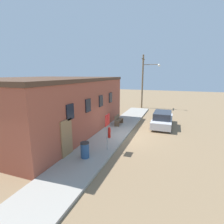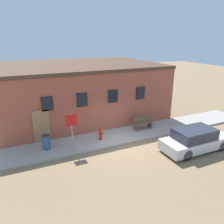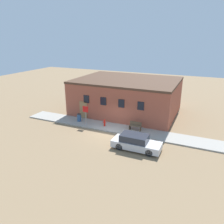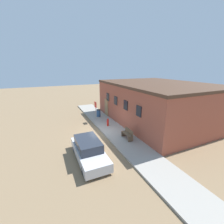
{
  "view_description": "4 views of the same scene",
  "coord_description": "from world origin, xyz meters",
  "px_view_note": "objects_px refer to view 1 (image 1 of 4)",
  "views": [
    {
      "loc": [
        -12.29,
        -3.19,
        4.66
      ],
      "look_at": [
        -0.22,
        1.19,
        1.85
      ],
      "focal_mm": 28.0,
      "sensor_mm": 36.0,
      "label": 1
    },
    {
      "loc": [
        -5.69,
        -10.81,
        6.32
      ],
      "look_at": [
        -0.22,
        1.19,
        1.85
      ],
      "focal_mm": 35.0,
      "sensor_mm": 36.0,
      "label": 2
    },
    {
      "loc": [
        8.73,
        -18.83,
        9.41
      ],
      "look_at": [
        -0.22,
        1.19,
        1.85
      ],
      "focal_mm": 35.0,
      "sensor_mm": 36.0,
      "label": 3
    },
    {
      "loc": [
        12.41,
        -4.52,
        6.05
      ],
      "look_at": [
        -0.22,
        1.19,
        1.85
      ],
      "focal_mm": 24.0,
      "sensor_mm": 36.0,
      "label": 4
    }
  ],
  "objects_px": {
    "bench": "(118,120)",
    "utility_pole": "(144,79)",
    "fire_hydrant": "(109,132)",
    "parked_car": "(162,119)",
    "stop_sign": "(107,125)",
    "trash_bin": "(85,150)"
  },
  "relations": [
    {
      "from": "parked_car",
      "to": "trash_bin",
      "type": "bearing_deg",
      "value": 156.32
    },
    {
      "from": "trash_bin",
      "to": "utility_pole",
      "type": "relative_size",
      "value": 0.12
    },
    {
      "from": "bench",
      "to": "trash_bin",
      "type": "xyz_separation_m",
      "value": [
        -6.74,
        -0.24,
        0.03
      ]
    },
    {
      "from": "bench",
      "to": "parked_car",
      "type": "xyz_separation_m",
      "value": [
        1.29,
        -3.77,
        0.1
      ]
    },
    {
      "from": "bench",
      "to": "trash_bin",
      "type": "bearing_deg",
      "value": -177.94
    },
    {
      "from": "stop_sign",
      "to": "parked_car",
      "type": "xyz_separation_m",
      "value": [
        6.66,
        -2.73,
        -1.03
      ]
    },
    {
      "from": "bench",
      "to": "utility_pole",
      "type": "height_order",
      "value": "utility_pole"
    },
    {
      "from": "fire_hydrant",
      "to": "stop_sign",
      "type": "bearing_deg",
      "value": -162.13
    },
    {
      "from": "trash_bin",
      "to": "parked_car",
      "type": "xyz_separation_m",
      "value": [
        8.03,
        -3.52,
        0.08
      ]
    },
    {
      "from": "stop_sign",
      "to": "bench",
      "type": "xyz_separation_m",
      "value": [
        5.37,
        1.04,
        -1.13
      ]
    },
    {
      "from": "fire_hydrant",
      "to": "utility_pole",
      "type": "height_order",
      "value": "utility_pole"
    },
    {
      "from": "parked_car",
      "to": "utility_pole",
      "type": "bearing_deg",
      "value": 21.24
    },
    {
      "from": "stop_sign",
      "to": "trash_bin",
      "type": "bearing_deg",
      "value": 149.93
    },
    {
      "from": "bench",
      "to": "utility_pole",
      "type": "bearing_deg",
      "value": -3.32
    },
    {
      "from": "fire_hydrant",
      "to": "utility_pole",
      "type": "relative_size",
      "value": 0.11
    },
    {
      "from": "fire_hydrant",
      "to": "parked_car",
      "type": "bearing_deg",
      "value": -35.69
    },
    {
      "from": "trash_bin",
      "to": "utility_pole",
      "type": "height_order",
      "value": "utility_pole"
    },
    {
      "from": "parked_car",
      "to": "stop_sign",
      "type": "bearing_deg",
      "value": 157.72
    },
    {
      "from": "bench",
      "to": "stop_sign",
      "type": "bearing_deg",
      "value": -169.05
    },
    {
      "from": "fire_hydrant",
      "to": "parked_car",
      "type": "height_order",
      "value": "parked_car"
    },
    {
      "from": "utility_pole",
      "to": "fire_hydrant",
      "type": "bearing_deg",
      "value": 179.32
    },
    {
      "from": "bench",
      "to": "trash_bin",
      "type": "distance_m",
      "value": 6.75
    }
  ]
}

